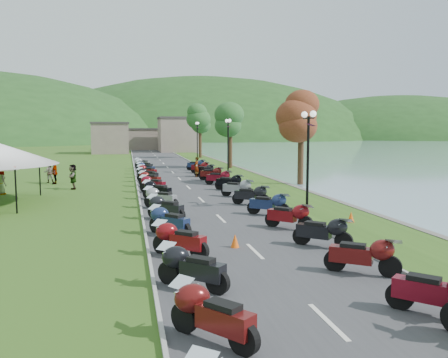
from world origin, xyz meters
TOP-DOWN VIEW (x-y plane):
  - road at (0.00, 40.00)m, footprint 7.00×120.00m
  - hills_backdrop at (0.00, 200.00)m, footprint 360.00×120.00m
  - far_building at (-2.00, 85.00)m, footprint 18.00×16.00m
  - moto_row_left at (-2.59, 20.93)m, footprint 2.60×49.99m
  - moto_row_right at (2.42, 21.13)m, footprint 2.60×43.36m
  - tree_lakeside at (8.50, 28.33)m, footprint 2.82×2.82m
  - pedestrian_b at (-10.16, 33.19)m, footprint 0.80×0.47m
  - traffic_cone_near at (-0.54, 10.66)m, footprint 0.32×0.32m

SIDE VIEW (x-z plane):
  - hills_backdrop at x=0.00m, z-range -38.00..38.00m
  - pedestrian_b at x=-10.16m, z-range -0.80..0.80m
  - road at x=0.00m, z-range 0.00..0.02m
  - traffic_cone_near at x=-0.54m, z-range 0.00..0.49m
  - moto_row_left at x=-2.59m, z-range 0.00..1.10m
  - moto_row_right at x=2.42m, z-range 0.00..1.10m
  - far_building at x=-2.00m, z-range 0.00..5.00m
  - tree_lakeside at x=8.50m, z-range 0.00..7.83m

